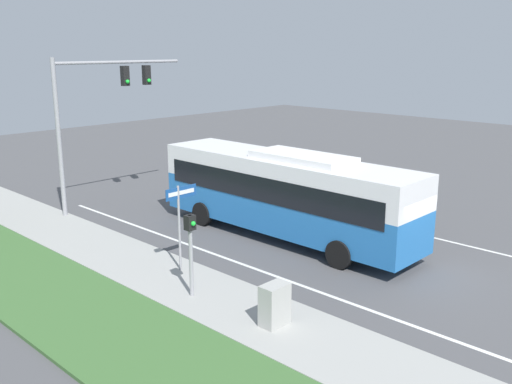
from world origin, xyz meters
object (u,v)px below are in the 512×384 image
Objects in this scene: bus at (285,190)px; utility_cabinet at (275,305)px; signal_gantry at (97,102)px; street_sign at (180,214)px; pedestrian_signal at (191,242)px.

bus reaches higher than utility_cabinet.
street_sign is at bearing -105.55° from signal_gantry.
bus is 7.67m from utility_cabinet.
pedestrian_signal is 2.15m from street_sign.
street_sign is at bearing 58.94° from pedestrian_signal.
signal_gantry is at bearing 107.41° from bus.
signal_gantry reaches higher than pedestrian_signal.
bus is at bearing -72.59° from signal_gantry.
pedestrian_signal reaches higher than utility_cabinet.
signal_gantry reaches higher than street_sign.
utility_cabinet is (0.33, -2.99, -1.11)m from pedestrian_signal.
bus is 4.34× the size of pedestrian_signal.
utility_cabinet is (-5.89, -4.76, -1.22)m from bus.
pedestrian_signal is at bearing -108.52° from signal_gantry.
signal_gantry is at bearing 74.45° from street_sign.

